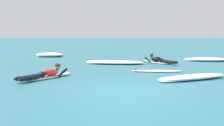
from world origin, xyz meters
name	(u,v)px	position (x,y,z in m)	size (l,w,h in m)	color
ground_plane	(119,58)	(0.00, 10.00, 0.00)	(120.00, 120.00, 0.00)	#2D6B7A
surfer_near	(47,74)	(-2.77, 2.05, 0.14)	(1.72, 2.42, 0.55)	white
surfer_far	(158,60)	(2.08, 6.93, 0.14)	(1.70, 2.26, 0.55)	silver
drifting_surfboard	(157,71)	(1.48, 3.69, 0.03)	(2.20, 0.65, 0.16)	white
whitewater_front	(50,55)	(-4.61, 10.74, 0.14)	(2.00, 1.35, 0.29)	white
whitewater_mid_left	(207,59)	(5.09, 7.99, 0.09)	(2.65, 1.23, 0.20)	white
whitewater_mid_right	(193,77)	(2.42, 1.68, 0.09)	(2.86, 1.70, 0.19)	white
whitewater_back	(115,62)	(-0.27, 6.53, 0.09)	(3.19, 1.47, 0.19)	white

